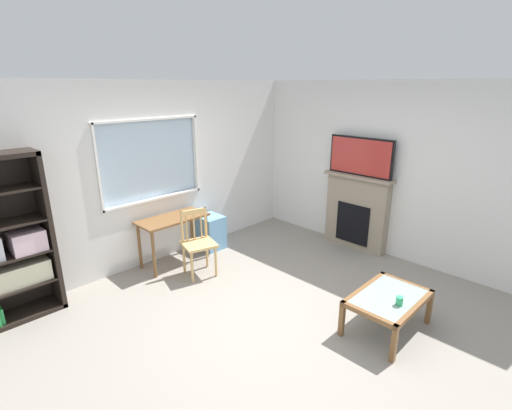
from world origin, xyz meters
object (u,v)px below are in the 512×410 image
(coffee_table, at_px, (388,301))
(sippy_cup, at_px, (399,301))
(plastic_drawer_unit, at_px, (210,232))
(tv, at_px, (361,156))
(desk_under_window, at_px, (173,225))
(bookshelf, at_px, (2,248))
(wooden_chair, at_px, (198,242))
(fireplace, at_px, (356,212))

(coffee_table, xyz_separation_m, sippy_cup, (-0.09, -0.15, 0.10))
(plastic_drawer_unit, relative_size, tv, 0.52)
(desk_under_window, xyz_separation_m, plastic_drawer_unit, (0.71, 0.05, -0.33))
(tv, relative_size, coffee_table, 1.14)
(desk_under_window, xyz_separation_m, tv, (2.35, -1.57, 0.88))
(bookshelf, xyz_separation_m, wooden_chair, (2.08, -0.63, -0.39))
(bookshelf, bearing_deg, tv, -20.94)
(plastic_drawer_unit, xyz_separation_m, sippy_cup, (-0.10, -3.15, 0.18))
(bookshelf, bearing_deg, fireplace, -20.86)
(wooden_chair, bearing_deg, fireplace, -24.38)
(bookshelf, relative_size, fireplace, 1.56)
(desk_under_window, height_order, sippy_cup, desk_under_window)
(plastic_drawer_unit, distance_m, coffee_table, 3.00)
(desk_under_window, xyz_separation_m, sippy_cup, (0.60, -3.10, -0.15))
(plastic_drawer_unit, relative_size, sippy_cup, 5.94)
(wooden_chair, distance_m, coffee_table, 2.52)
(bookshelf, xyz_separation_m, plastic_drawer_unit, (2.75, -0.06, -0.59))
(wooden_chair, relative_size, plastic_drawer_unit, 1.68)
(desk_under_window, distance_m, sippy_cup, 3.16)
(tv, relative_size, sippy_cup, 11.46)
(fireplace, xyz_separation_m, coffee_table, (-1.68, -1.38, -0.25))
(plastic_drawer_unit, bearing_deg, sippy_cup, -91.91)
(wooden_chair, bearing_deg, sippy_cup, -77.86)
(bookshelf, height_order, tv, bookshelf)
(bookshelf, distance_m, tv, 4.74)
(wooden_chair, height_order, coffee_table, wooden_chair)
(fireplace, distance_m, sippy_cup, 2.34)
(wooden_chair, xyz_separation_m, coffee_table, (0.64, -2.43, -0.12))
(desk_under_window, xyz_separation_m, fireplace, (2.37, -1.57, 0.00))
(wooden_chair, height_order, fireplace, fireplace)
(fireplace, bearing_deg, plastic_drawer_unit, 135.76)
(bookshelf, xyz_separation_m, sippy_cup, (2.64, -3.21, -0.41))
(desk_under_window, height_order, tv, tv)
(desk_under_window, bearing_deg, tv, -33.69)
(bookshelf, height_order, coffee_table, bookshelf)
(bookshelf, distance_m, plastic_drawer_unit, 2.81)
(desk_under_window, relative_size, sippy_cup, 11.06)
(desk_under_window, bearing_deg, wooden_chair, -84.70)
(plastic_drawer_unit, height_order, coffee_table, plastic_drawer_unit)
(tv, height_order, coffee_table, tv)
(fireplace, relative_size, tv, 1.15)
(fireplace, xyz_separation_m, sippy_cup, (-1.77, -1.53, -0.15))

